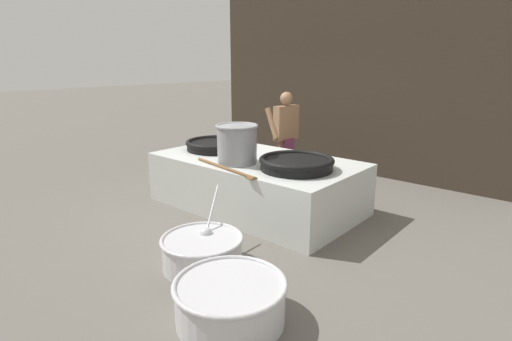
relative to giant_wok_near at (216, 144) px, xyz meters
name	(u,v)px	position (x,y,z in m)	size (l,w,h in m)	color
ground_plane	(256,206)	(0.90, -0.04, -0.86)	(60.00, 60.00, 0.00)	#666059
back_wall	(353,75)	(0.90, 2.91, 1.08)	(6.51, 0.24, 3.88)	#382D23
hearth_platform	(256,183)	(0.90, -0.04, -0.47)	(3.11, 1.72, 0.77)	silver
giant_wok_near	(216,144)	(0.00, 0.00, 0.00)	(1.01, 1.01, 0.16)	black
giant_wok_far	(297,163)	(1.74, -0.17, 0.01)	(1.02, 1.02, 0.17)	black
stock_pot	(237,143)	(0.88, -0.43, 0.21)	(0.61, 0.61, 0.56)	gray
stirring_paddle	(227,169)	(1.05, -0.81, -0.07)	(1.30, 0.30, 0.04)	brown
cook	(286,135)	(0.47, 1.28, 0.05)	(0.43, 0.64, 1.68)	#8C6647
prep_bowl_vegetables	(202,250)	(1.70, -1.87, -0.66)	(0.91, 1.08, 0.73)	silver
prep_bowl_meat	(230,299)	(2.60, -2.35, -0.65)	(1.00, 1.00, 0.38)	silver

